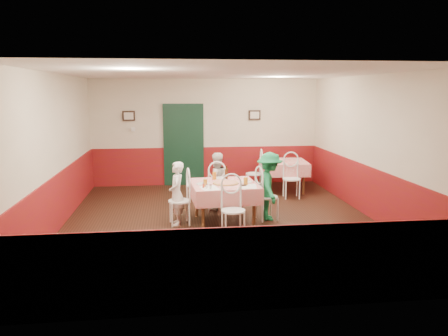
{
  "coord_description": "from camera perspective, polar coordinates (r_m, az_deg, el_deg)",
  "views": [
    {
      "loc": [
        -0.92,
        -8.07,
        2.48
      ],
      "look_at": [
        0.06,
        -0.03,
        1.05
      ],
      "focal_mm": 35.0,
      "sensor_mm": 36.0,
      "label": 1
    }
  ],
  "objects": [
    {
      "name": "chair_near",
      "position": [
        7.54,
        1.21,
        -5.6
      ],
      "size": [
        0.45,
        0.45,
        0.9
      ],
      "primitive_type": null,
      "rotation": [
        0.0,
        0.0,
        0.06
      ],
      "color": "white",
      "rests_on": "ground"
    },
    {
      "name": "chair_far",
      "position": [
        9.16,
        -0.99,
        -2.79
      ],
      "size": [
        0.43,
        0.43,
        0.9
      ],
      "primitive_type": null,
      "rotation": [
        0.0,
        0.0,
        3.11
      ],
      "color": "white",
      "rests_on": "ground"
    },
    {
      "name": "shaker_b",
      "position": [
        7.75,
        -1.77,
        -2.47
      ],
      "size": [
        0.04,
        0.04,
        0.09
      ],
      "primitive_type": "cylinder",
      "rotation": [
        0.0,
        0.0,
        0.07
      ],
      "color": "silver",
      "rests_on": "main_table"
    },
    {
      "name": "plate_far",
      "position": [
        8.71,
        -0.52,
        -1.33
      ],
      "size": [
        0.27,
        0.27,
        0.01
      ],
      "primitive_type": "cylinder",
      "rotation": [
        0.0,
        0.0,
        0.07
      ],
      "color": "white",
      "rests_on": "main_table"
    },
    {
      "name": "right_wall",
      "position": [
        9.03,
        18.87,
        2.61
      ],
      "size": [
        0.1,
        7.0,
        2.8
      ],
      "primitive_type": "cube",
      "color": "beige",
      "rests_on": "ground"
    },
    {
      "name": "menu_right",
      "position": [
        8.0,
        3.17,
        -2.41
      ],
      "size": [
        0.35,
        0.44,
        0.0
      ],
      "primitive_type": "cube",
      "rotation": [
        0.0,
        0.0,
        -0.14
      ],
      "color": "white",
      "rests_on": "main_table"
    },
    {
      "name": "wallet",
      "position": [
        8.04,
        2.5,
        -2.26
      ],
      "size": [
        0.12,
        0.1,
        0.02
      ],
      "primitive_type": "cube",
      "rotation": [
        0.0,
        0.0,
        0.07
      ],
      "color": "black",
      "rests_on": "main_table"
    },
    {
      "name": "wainscot_left",
      "position": [
        8.56,
        -20.72,
        -4.02
      ],
      "size": [
        0.03,
        7.0,
        1.0
      ],
      "primitive_type": "cube",
      "color": "maroon",
      "rests_on": "ground"
    },
    {
      "name": "chair_second_a",
      "position": [
        10.88,
        3.96,
        -0.77
      ],
      "size": [
        0.45,
        0.45,
        0.9
      ],
      "primitive_type": null,
      "rotation": [
        0.0,
        0.0,
        -1.66
      ],
      "color": "white",
      "rests_on": "ground"
    },
    {
      "name": "chair_left",
      "position": [
        8.24,
        -5.83,
        -4.3
      ],
      "size": [
        0.46,
        0.46,
        0.9
      ],
      "primitive_type": null,
      "rotation": [
        0.0,
        0.0,
        -1.46
      ],
      "color": "white",
      "rests_on": "ground"
    },
    {
      "name": "wainscot_right",
      "position": [
        9.18,
        18.47,
        -2.97
      ],
      "size": [
        0.03,
        7.0,
        1.0
      ],
      "primitive_type": "cube",
      "color": "maroon",
      "rests_on": "ground"
    },
    {
      "name": "second_table",
      "position": [
        11.06,
        7.78,
        -1.06
      ],
      "size": [
        1.21,
        1.21,
        0.77
      ],
      "primitive_type": "cube",
      "rotation": [
        0.0,
        0.0,
        -0.08
      ],
      "color": "red",
      "rests_on": "ground"
    },
    {
      "name": "main_table",
      "position": [
        8.37,
        0.0,
        -4.56
      ],
      "size": [
        1.3,
        1.3,
        0.77
      ],
      "primitive_type": "cube",
      "rotation": [
        0.0,
        0.0,
        0.07
      ],
      "color": "red",
      "rests_on": "ground"
    },
    {
      "name": "shaker_a",
      "position": [
        7.81,
        -2.27,
        -2.39
      ],
      "size": [
        0.04,
        0.04,
        0.09
      ],
      "primitive_type": "cylinder",
      "rotation": [
        0.0,
        0.0,
        0.07
      ],
      "color": "silver",
      "rests_on": "main_table"
    },
    {
      "name": "glass_b",
      "position": [
        8.1,
        2.85,
        -1.74
      ],
      "size": [
        0.08,
        0.08,
        0.14
      ],
      "primitive_type": "cylinder",
      "rotation": [
        0.0,
        0.0,
        0.07
      ],
      "color": "#BF7219",
      "rests_on": "main_table"
    },
    {
      "name": "floor",
      "position": [
        8.49,
        -0.4,
        -6.97
      ],
      "size": [
        7.0,
        7.0,
        0.0
      ],
      "primitive_type": "plane",
      "color": "black",
      "rests_on": "ground"
    },
    {
      "name": "picture_right",
      "position": [
        11.75,
        4.02,
        6.91
      ],
      "size": [
        0.32,
        0.03,
        0.26
      ],
      "primitive_type": "cube",
      "color": "black",
      "rests_on": "back_wall"
    },
    {
      "name": "left_wall",
      "position": [
        8.4,
        -21.2,
        1.95
      ],
      "size": [
        0.1,
        7.0,
        2.8
      ],
      "primitive_type": "cube",
      "color": "beige",
      "rests_on": "ground"
    },
    {
      "name": "chair_right",
      "position": [
        8.54,
        5.62,
        -3.78
      ],
      "size": [
        0.5,
        0.5,
        0.9
      ],
      "primitive_type": null,
      "rotation": [
        0.0,
        0.0,
        1.79
      ],
      "color": "white",
      "rests_on": "ground"
    },
    {
      "name": "pizza",
      "position": [
        8.21,
        0.22,
        -1.96
      ],
      "size": [
        0.5,
        0.5,
        0.03
      ],
      "primitive_type": "cylinder",
      "rotation": [
        0.0,
        0.0,
        0.07
      ],
      "color": "#B74723",
      "rests_on": "main_table"
    },
    {
      "name": "picture_left",
      "position": [
        11.59,
        -12.34,
        6.66
      ],
      "size": [
        0.32,
        0.03,
        0.26
      ],
      "primitive_type": "cube",
      "color": "black",
      "rests_on": "back_wall"
    },
    {
      "name": "diner_left",
      "position": [
        8.2,
        -6.2,
        -3.32
      ],
      "size": [
        0.3,
        0.45,
        1.19
      ],
      "primitive_type": "imported",
      "rotation": [
        0.0,
        0.0,
        -1.62
      ],
      "color": "gray",
      "rests_on": "ground"
    },
    {
      "name": "ceiling",
      "position": [
        8.13,
        -0.42,
        12.27
      ],
      "size": [
        7.0,
        7.0,
        0.0
      ],
      "primitive_type": "plane",
      "color": "white",
      "rests_on": "back_wall"
    },
    {
      "name": "plate_right",
      "position": [
        8.36,
        2.86,
        -1.82
      ],
      "size": [
        0.27,
        0.27,
        0.01
      ],
      "primitive_type": "cylinder",
      "rotation": [
        0.0,
        0.0,
        0.07
      ],
      "color": "white",
      "rests_on": "main_table"
    },
    {
      "name": "front_wall",
      "position": [
        4.78,
        4.35,
        -3.06
      ],
      "size": [
        6.0,
        0.1,
        2.8
      ],
      "primitive_type": "cube",
      "color": "beige",
      "rests_on": "ground"
    },
    {
      "name": "door",
      "position": [
        11.61,
        -5.29,
        2.89
      ],
      "size": [
        0.96,
        0.06,
        2.1
      ],
      "primitive_type": "cube",
      "color": "black",
      "rests_on": "ground"
    },
    {
      "name": "diner_far",
      "position": [
        9.18,
        -1.05,
        -1.75
      ],
      "size": [
        0.7,
        0.62,
        1.22
      ],
      "primitive_type": "imported",
      "rotation": [
        0.0,
        0.0,
        3.45
      ],
      "color": "gray",
      "rests_on": "ground"
    },
    {
      "name": "chair_second_b",
      "position": [
        10.34,
        8.83,
        -1.44
      ],
      "size": [
        0.45,
        0.45,
        0.9
      ],
      "primitive_type": null,
      "rotation": [
        0.0,
        0.0,
        -0.08
      ],
      "color": "white",
      "rests_on": "ground"
    },
    {
      "name": "glass_a",
      "position": [
        7.97,
        -2.47,
        -1.96
      ],
      "size": [
        0.08,
        0.08,
        0.13
      ],
      "primitive_type": "cylinder",
      "rotation": [
        0.0,
        0.0,
        0.07
      ],
      "color": "#BF7219",
      "rests_on": "main_table"
    },
    {
      "name": "menu_left",
      "position": [
        7.85,
        -1.91,
        -2.64
      ],
      "size": [
        0.38,
        0.45,
        0.0
      ],
      "primitive_type": "cube",
      "rotation": [
        0.0,
        0.0,
        0.21
      ],
      "color": "white",
      "rests_on": "main_table"
    },
    {
      "name": "beer_bottle",
      "position": [
        8.66,
        0.31,
        -0.64
      ],
      "size": [
        0.07,
        0.07,
        0.24
      ],
      "primitive_type": "cylinder",
      "rotation": [
        0.0,
        0.0,
        0.07
      ],
      "color": "#381C0A",
      "rests_on": "main_table"
    },
    {
      "name": "shaker_c",
      "position": [
        7.87,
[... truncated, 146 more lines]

